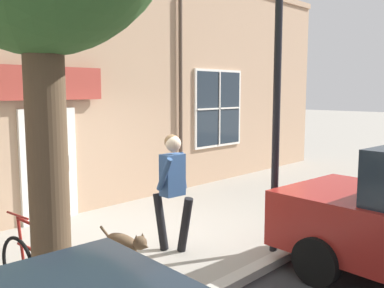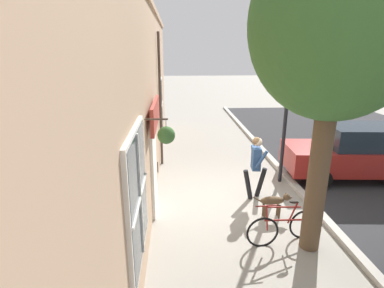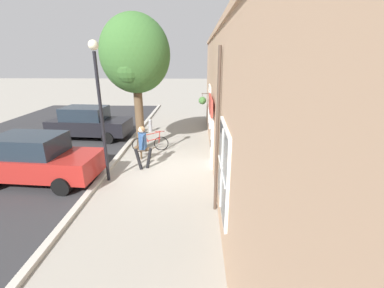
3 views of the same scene
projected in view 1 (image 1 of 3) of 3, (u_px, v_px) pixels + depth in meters
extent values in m
plane|color=gray|center=(146.00, 242.00, 6.89)|extent=(90.00, 90.00, 0.00)
cube|color=#B2ADA3|center=(247.00, 275.00, 5.51)|extent=(0.20, 28.00, 0.12)
cube|color=tan|center=(65.00, 84.00, 8.18)|extent=(0.30, 18.00, 5.10)
cube|color=white|center=(49.00, 165.00, 7.90)|extent=(0.10, 1.10, 2.10)
cube|color=#232D38|center=(50.00, 168.00, 7.89)|extent=(0.03, 0.90, 1.90)
cylinder|color=#47382D|center=(68.00, 163.00, 8.09)|extent=(0.03, 0.03, 0.30)
cube|color=#AD3D33|center=(48.00, 83.00, 7.64)|extent=(0.08, 2.20, 0.60)
cylinder|color=#47382D|center=(181.00, 96.00, 10.13)|extent=(0.09, 0.09, 4.59)
cube|color=white|center=(218.00, 108.00, 11.25)|extent=(0.08, 1.82, 2.02)
cube|color=#232D38|center=(219.00, 108.00, 11.23)|extent=(0.03, 1.70, 1.90)
cube|color=white|center=(219.00, 108.00, 11.22)|extent=(0.04, 0.04, 1.90)
cube|color=white|center=(219.00, 108.00, 11.22)|extent=(0.04, 1.70, 0.04)
cylinder|color=black|center=(185.00, 225.00, 6.37)|extent=(0.31, 0.15, 0.87)
cylinder|color=black|center=(161.00, 221.00, 6.55)|extent=(0.31, 0.15, 0.87)
cube|color=#2D4C7A|center=(172.00, 175.00, 6.37)|extent=(0.25, 0.36, 0.63)
sphere|color=beige|center=(173.00, 144.00, 6.29)|extent=(0.24, 0.24, 0.24)
sphere|color=brown|center=(172.00, 142.00, 6.31)|extent=(0.22, 0.22, 0.22)
cylinder|color=#2D4C7A|center=(182.00, 170.00, 6.55)|extent=(0.17, 0.10, 0.57)
cylinder|color=#2D4C7A|center=(164.00, 174.00, 6.14)|extent=(0.33, 0.11, 0.52)
ellipsoid|color=brown|center=(122.00, 242.00, 5.58)|extent=(0.61, 0.24, 0.21)
cylinder|color=brown|center=(136.00, 264.00, 5.54)|extent=(0.06, 0.06, 0.36)
cylinder|color=brown|center=(127.00, 268.00, 5.44)|extent=(0.06, 0.06, 0.36)
cylinder|color=brown|center=(119.00, 257.00, 5.79)|extent=(0.06, 0.06, 0.36)
cylinder|color=brown|center=(110.00, 260.00, 5.69)|extent=(0.06, 0.06, 0.36)
sphere|color=brown|center=(140.00, 243.00, 5.32)|extent=(0.18, 0.18, 0.18)
cone|color=brown|center=(146.00, 247.00, 5.25)|extent=(0.10, 0.09, 0.09)
cone|color=brown|center=(143.00, 235.00, 5.36)|extent=(0.06, 0.06, 0.07)
cone|color=brown|center=(136.00, 237.00, 5.28)|extent=(0.06, 0.06, 0.07)
cylinder|color=brown|center=(105.00, 232.00, 5.83)|extent=(0.21, 0.04, 0.14)
cylinder|color=brown|center=(48.00, 165.00, 4.25)|extent=(0.40, 0.40, 3.36)
torus|color=black|center=(18.00, 265.00, 5.16)|extent=(0.71, 0.10, 0.70)
torus|color=black|center=(82.00, 284.00, 4.65)|extent=(0.71, 0.10, 0.70)
cylinder|color=maroon|center=(47.00, 257.00, 4.88)|extent=(0.96, 0.28, 0.20)
cylinder|color=maroon|center=(58.00, 248.00, 4.77)|extent=(0.23, 0.09, 0.47)
cylinder|color=maroon|center=(43.00, 229.00, 4.86)|extent=(0.81, 0.24, 0.17)
cylinder|color=maroon|center=(21.00, 240.00, 5.08)|extent=(0.11, 0.06, 0.58)
cylinder|color=maroon|center=(17.00, 216.00, 5.06)|extent=(0.46, 0.07, 0.03)
ellipsoid|color=black|center=(57.00, 226.00, 4.74)|extent=(0.26, 0.16, 0.10)
cylinder|color=black|center=(316.00, 261.00, 5.31)|extent=(0.63, 0.23, 0.62)
cylinder|color=black|center=(380.00, 231.00, 6.48)|extent=(0.63, 0.23, 0.62)
cylinder|color=black|center=(277.00, 102.00, 6.22)|extent=(0.11, 0.11, 4.49)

